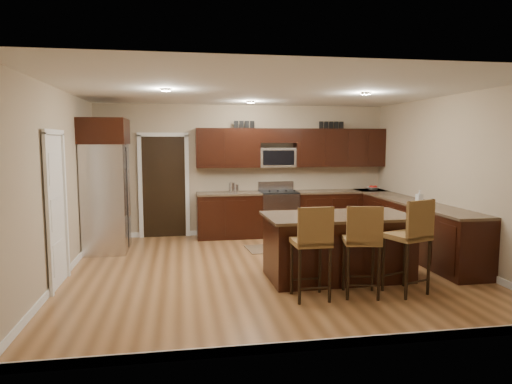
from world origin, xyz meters
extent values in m
plane|color=#9B693D|center=(0.00, 0.00, 0.00)|extent=(6.00, 6.00, 0.00)
plane|color=silver|center=(0.00, 0.00, 2.70)|extent=(6.00, 6.00, 0.00)
plane|color=tan|center=(0.00, 2.75, 1.35)|extent=(6.00, 0.00, 6.00)
plane|color=tan|center=(-3.00, 0.00, 1.35)|extent=(0.00, 5.50, 5.50)
plane|color=tan|center=(3.00, 0.00, 1.35)|extent=(0.00, 5.50, 5.50)
cube|color=black|center=(-0.35, 2.45, 0.44)|extent=(1.30, 0.60, 0.88)
cube|color=black|center=(2.03, 2.45, 0.44)|extent=(1.94, 0.60, 0.88)
cube|color=black|center=(2.70, 0.48, 0.44)|extent=(0.60, 3.35, 0.88)
cube|color=brown|center=(-0.35, 2.45, 0.90)|extent=(1.30, 0.63, 0.04)
cube|color=brown|center=(2.03, 2.45, 0.90)|extent=(1.94, 0.63, 0.04)
cube|color=brown|center=(2.70, 0.48, 0.90)|extent=(0.63, 3.35, 0.04)
cube|color=black|center=(-0.35, 2.58, 1.82)|extent=(1.30, 0.33, 0.80)
cube|color=black|center=(2.03, 2.58, 1.82)|extent=(1.94, 0.33, 0.80)
cube|color=black|center=(0.68, 2.58, 2.07)|extent=(0.76, 0.33, 0.30)
cube|color=silver|center=(0.68, 2.45, 0.45)|extent=(0.76, 0.64, 0.90)
cube|color=black|center=(0.68, 2.45, 0.91)|extent=(0.76, 0.60, 0.03)
cube|color=black|center=(0.68, 2.15, 0.45)|extent=(0.65, 0.01, 0.45)
cube|color=silver|center=(0.68, 2.72, 1.02)|extent=(0.76, 0.05, 0.18)
cube|color=silver|center=(0.68, 2.60, 1.62)|extent=(0.76, 0.31, 0.40)
cube|color=black|center=(-1.65, 2.73, 1.03)|extent=(0.85, 0.03, 2.06)
cube|color=white|center=(-2.98, -0.30, 1.02)|extent=(0.03, 0.80, 2.04)
cube|color=black|center=(0.89, -0.57, 0.44)|extent=(2.00, 1.04, 0.88)
cube|color=brown|center=(0.89, -0.57, 0.90)|extent=(2.11, 1.14, 0.04)
cube|color=black|center=(0.89, -0.57, 0.04)|extent=(1.92, 0.95, 0.09)
cube|color=olive|center=(0.26, -1.35, 0.72)|extent=(0.45, 0.45, 0.06)
cube|color=olive|center=(0.26, -1.55, 0.95)|extent=(0.44, 0.05, 0.47)
cylinder|color=black|center=(0.07, -1.54, 0.34)|extent=(0.04, 0.04, 0.68)
cylinder|color=black|center=(0.45, -1.54, 0.34)|extent=(0.04, 0.04, 0.68)
cylinder|color=black|center=(0.07, -1.16, 0.34)|extent=(0.04, 0.04, 0.68)
cylinder|color=black|center=(0.45, -1.16, 0.34)|extent=(0.04, 0.04, 0.68)
cube|color=olive|center=(0.93, -1.35, 0.71)|extent=(0.53, 0.53, 0.06)
cube|color=olive|center=(0.88, -1.55, 0.94)|extent=(0.44, 0.14, 0.47)
cylinder|color=black|center=(0.74, -1.54, 0.34)|extent=(0.04, 0.04, 0.68)
cylinder|color=black|center=(1.11, -1.54, 0.34)|extent=(0.04, 0.04, 0.68)
cylinder|color=black|center=(0.74, -1.17, 0.34)|extent=(0.04, 0.04, 0.68)
cylinder|color=black|center=(1.11, -1.17, 0.34)|extent=(0.04, 0.04, 0.68)
cube|color=olive|center=(1.54, -1.35, 0.75)|extent=(0.59, 0.59, 0.07)
cube|color=olive|center=(1.61, -1.55, 0.99)|extent=(0.45, 0.20, 0.49)
cylinder|color=black|center=(1.34, -1.55, 0.36)|extent=(0.04, 0.04, 0.71)
cylinder|color=black|center=(1.73, -1.55, 0.36)|extent=(0.04, 0.04, 0.71)
cylinder|color=black|center=(1.34, -1.16, 0.36)|extent=(0.04, 0.04, 0.71)
cylinder|color=black|center=(1.73, -1.16, 0.36)|extent=(0.04, 0.04, 0.71)
cube|color=silver|center=(-2.62, 1.65, 0.95)|extent=(0.72, 0.95, 1.91)
cube|color=black|center=(-2.26, 1.65, 0.95)|extent=(0.01, 0.02, 1.81)
cylinder|color=silver|center=(-2.23, 1.57, 1.05)|extent=(0.02, 0.02, 0.85)
cylinder|color=silver|center=(-2.23, 1.73, 1.05)|extent=(0.02, 0.02, 0.85)
cube|color=black|center=(-2.62, 1.65, 2.13)|extent=(0.78, 1.01, 0.44)
cube|color=brown|center=(0.38, 1.31, 0.01)|extent=(1.09, 0.77, 0.01)
imported|color=silver|center=(2.75, 2.45, 0.95)|extent=(0.32, 0.32, 0.06)
imported|color=#B2B2B2|center=(2.70, 0.44, 1.02)|extent=(0.10, 0.11, 0.21)
cylinder|color=silver|center=(-0.29, 2.45, 1.02)|extent=(0.12, 0.12, 0.20)
cylinder|color=silver|center=(-0.21, 2.45, 1.00)|extent=(0.11, 0.11, 0.16)
cylinder|color=white|center=(0.39, -0.57, 0.97)|extent=(0.10, 0.10, 0.10)
camera|label=1|loc=(-1.32, -6.70, 1.96)|focal=32.00mm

